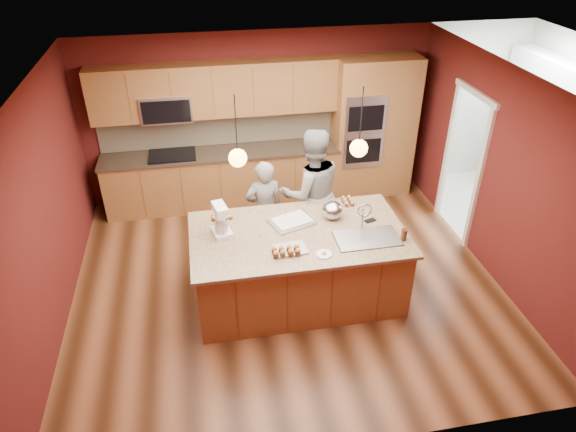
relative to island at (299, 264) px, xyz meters
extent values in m
plane|color=#3E2110|center=(-0.11, 0.30, -0.49)|extent=(5.50, 5.50, 0.00)
plane|color=white|center=(-0.11, 0.30, 2.21)|extent=(5.50, 5.50, 0.00)
plane|color=#521715|center=(-0.11, 2.80, 0.86)|extent=(5.50, 0.00, 5.50)
plane|color=#521715|center=(-0.11, -2.20, 0.86)|extent=(5.50, 0.00, 5.50)
plane|color=#521715|center=(-2.86, 0.30, 0.86)|extent=(0.00, 5.00, 5.00)
plane|color=#521715|center=(2.64, 0.30, 0.86)|extent=(0.00, 5.00, 5.00)
cube|color=brown|center=(-0.76, 2.50, -0.04)|extent=(3.70, 0.60, 0.90)
cube|color=#32261C|center=(-0.76, 2.49, 0.43)|extent=(3.74, 0.64, 0.04)
cube|color=beige|center=(-0.76, 2.79, 0.73)|extent=(3.70, 0.03, 0.56)
cube|color=brown|center=(-0.76, 2.62, 1.41)|extent=(3.70, 0.36, 0.80)
cube|color=black|center=(-1.51, 2.48, 0.46)|extent=(0.72, 0.52, 0.03)
cube|color=#B0B2B8|center=(-1.51, 2.60, 1.19)|extent=(0.76, 0.40, 0.40)
cube|color=brown|center=(1.49, 2.50, 0.66)|extent=(0.80, 0.60, 2.30)
cube|color=#B0B2B8|center=(1.49, 2.20, 0.71)|extent=(0.66, 0.04, 1.20)
cube|color=brown|center=(2.14, 2.50, 0.66)|extent=(0.50, 0.60, 2.30)
plane|color=beige|center=(3.54, 1.50, -0.49)|extent=(2.60, 2.60, 0.00)
plane|color=beige|center=(4.44, 1.50, 0.86)|extent=(0.00, 2.70, 2.70)
cube|color=white|center=(4.24, 1.50, 1.46)|extent=(0.35, 2.40, 0.75)
cylinder|color=black|center=(-0.69, 0.00, 1.86)|extent=(0.01, 0.01, 0.70)
sphere|color=#FFB73F|center=(-0.69, 0.00, 1.51)|extent=(0.20, 0.20, 0.20)
cylinder|color=black|center=(0.66, 0.00, 1.86)|extent=(0.01, 0.01, 0.70)
sphere|color=#FFB73F|center=(0.66, 0.00, 1.51)|extent=(0.20, 0.20, 0.20)
cube|color=brown|center=(-0.02, 0.00, -0.03)|extent=(2.48, 1.34, 0.91)
cube|color=tan|center=(-0.02, 0.00, 0.44)|extent=(2.58, 1.44, 0.04)
cube|color=#B0B2B8|center=(0.76, -0.25, 0.38)|extent=(0.74, 0.43, 0.18)
imported|color=black|center=(-0.29, 0.98, 0.24)|extent=(0.57, 0.42, 1.45)
imported|color=gray|center=(0.36, 0.98, 0.44)|extent=(0.95, 0.77, 1.85)
cube|color=white|center=(-0.92, 0.14, 0.49)|extent=(0.26, 0.31, 0.06)
cube|color=white|center=(-0.92, 0.26, 0.66)|extent=(0.12, 0.10, 0.27)
cube|color=white|center=(-0.92, 0.16, 0.81)|extent=(0.19, 0.29, 0.10)
cylinder|color=#B7BABF|center=(-0.92, 0.10, 0.57)|extent=(0.16, 0.16, 0.15)
cube|color=silver|center=(-0.05, 0.24, 0.48)|extent=(0.61, 0.53, 0.03)
cube|color=silver|center=(-0.05, 0.24, 0.50)|extent=(0.52, 0.44, 0.02)
cube|color=#B0B2B8|center=(-0.17, -0.31, 0.47)|extent=(0.39, 0.29, 0.02)
ellipsoid|color=#B7BABF|center=(0.47, 0.27, 0.57)|extent=(0.27, 0.27, 0.23)
cylinder|color=white|center=(0.18, -0.47, 0.47)|extent=(0.18, 0.18, 0.01)
cylinder|color=#3E1F0D|center=(1.17, -0.36, 0.54)|extent=(0.07, 0.07, 0.15)
cube|color=black|center=(0.91, 0.11, 0.47)|extent=(0.16, 0.12, 0.01)
cube|color=white|center=(4.12, 1.07, 0.00)|extent=(0.75, 0.77, 0.98)
cube|color=white|center=(4.08, 1.90, 0.06)|extent=(0.83, 0.85, 1.08)
camera|label=1|loc=(-1.07, -4.96, 3.90)|focal=32.00mm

